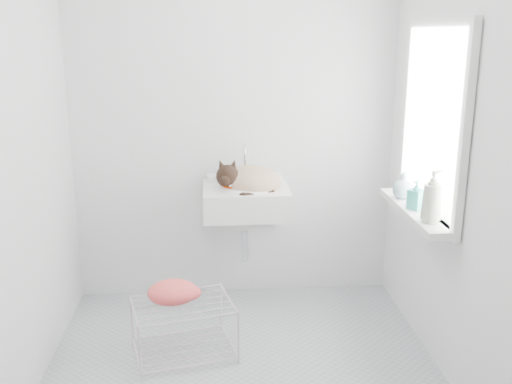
{
  "coord_description": "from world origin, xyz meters",
  "views": [
    {
      "loc": [
        -0.14,
        -2.9,
        1.82
      ],
      "look_at": [
        0.11,
        0.5,
        0.88
      ],
      "focal_mm": 40.56,
      "sensor_mm": 36.0,
      "label": 1
    }
  ],
  "objects": [
    {
      "name": "floor",
      "position": [
        0.0,
        0.0,
        0.0
      ],
      "size": [
        2.2,
        2.0,
        0.02
      ],
      "primitive_type": "cube",
      "color": "#A8ADB1",
      "rests_on": "ground"
    },
    {
      "name": "faucet",
      "position": [
        0.06,
        0.92,
        0.99
      ],
      "size": [
        0.2,
        0.14,
        0.2
      ],
      "primitive_type": null,
      "color": "silver",
      "rests_on": "sink"
    },
    {
      "name": "right_wall",
      "position": [
        1.1,
        0.0,
        1.25
      ],
      "size": [
        0.02,
        2.0,
        2.5
      ],
      "primitive_type": "cube",
      "color": "white",
      "rests_on": "ground"
    },
    {
      "name": "window_glass",
      "position": [
        1.09,
        0.2,
        1.35
      ],
      "size": [
        0.01,
        0.8,
        1.0
      ],
      "primitive_type": "cube",
      "color": "white",
      "rests_on": "right_wall"
    },
    {
      "name": "bottle_c",
      "position": [
        1.0,
        0.41,
        0.85
      ],
      "size": [
        0.18,
        0.18,
        0.16
      ],
      "primitive_type": "imported",
      "rotation": [
        0.0,
        0.0,
        5.36
      ],
      "color": "#9FBBC5",
      "rests_on": "windowsill"
    },
    {
      "name": "windowsill",
      "position": [
        1.01,
        0.2,
        0.83
      ],
      "size": [
        0.16,
        0.88,
        0.04
      ],
      "primitive_type": "cube",
      "color": "white",
      "rests_on": "right_wall"
    },
    {
      "name": "bottle_b",
      "position": [
        1.0,
        0.18,
        0.85
      ],
      "size": [
        0.11,
        0.11,
        0.17
      ],
      "primitive_type": "imported",
      "rotation": [
        0.0,
        0.0,
        5.39
      ],
      "color": "teal",
      "rests_on": "windowsill"
    },
    {
      "name": "cat",
      "position": [
        0.08,
        0.72,
        0.89
      ],
      "size": [
        0.45,
        0.38,
        0.27
      ],
      "rotation": [
        0.0,
        0.0,
        0.11
      ],
      "color": "tan",
      "rests_on": "sink"
    },
    {
      "name": "bottle_a",
      "position": [
        1.0,
        -0.06,
        0.85
      ],
      "size": [
        0.1,
        0.1,
        0.24
      ],
      "primitive_type": "imported",
      "rotation": [
        0.0,
        0.0,
        1.63
      ],
      "color": "beige",
      "rests_on": "windowsill"
    },
    {
      "name": "window_frame",
      "position": [
        1.07,
        0.2,
        1.35
      ],
      "size": [
        0.04,
        0.9,
        1.1
      ],
      "primitive_type": "cube",
      "color": "white",
      "rests_on": "right_wall"
    },
    {
      "name": "left_wall",
      "position": [
        -1.1,
        0.0,
        1.25
      ],
      "size": [
        0.02,
        2.0,
        2.5
      ],
      "primitive_type": "cube",
      "color": "white",
      "rests_on": "ground"
    },
    {
      "name": "towel",
      "position": [
        -0.39,
        0.16,
        0.36
      ],
      "size": [
        0.31,
        0.23,
        0.12
      ],
      "primitive_type": "ellipsoid",
      "rotation": [
        0.0,
        0.0,
        0.08
      ],
      "color": "#DB8B00",
      "rests_on": "wire_rack"
    },
    {
      "name": "sink",
      "position": [
        0.06,
        0.74,
        0.85
      ],
      "size": [
        0.55,
        0.48,
        0.22
      ],
      "primitive_type": "cube",
      "color": "white",
      "rests_on": "back_wall"
    },
    {
      "name": "wire_rack",
      "position": [
        -0.34,
        0.14,
        0.15
      ],
      "size": [
        0.62,
        0.5,
        0.33
      ],
      "primitive_type": "cube",
      "rotation": [
        0.0,
        0.0,
        0.24
      ],
      "color": "silver",
      "rests_on": "floor"
    },
    {
      "name": "back_wall",
      "position": [
        0.0,
        1.0,
        1.25
      ],
      "size": [
        2.2,
        0.02,
        2.5
      ],
      "primitive_type": "cube",
      "color": "white",
      "rests_on": "ground"
    }
  ]
}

